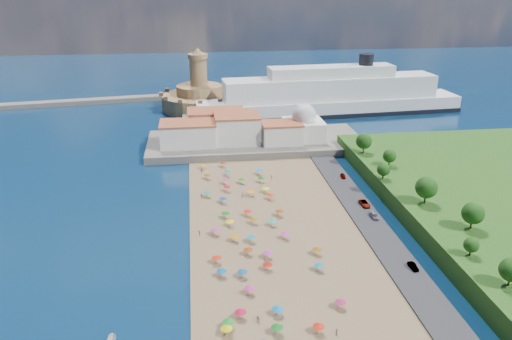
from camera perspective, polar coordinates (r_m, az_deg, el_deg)
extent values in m
plane|color=#071938|center=(143.48, -0.32, -6.68)|extent=(700.00, 700.00, 0.00)
cube|color=#59544C|center=(210.85, -0.04, 3.16)|extent=(90.00, 36.00, 3.00)
cube|color=#59544C|center=(242.89, -6.27, 5.44)|extent=(18.00, 70.00, 2.40)
cube|color=#59544C|center=(301.64, -25.58, 6.64)|extent=(199.03, 34.77, 2.60)
cube|color=silver|center=(203.71, -7.75, 4.07)|extent=(22.00, 14.00, 9.00)
cube|color=silver|center=(206.04, -2.19, 4.75)|extent=(18.00, 16.00, 11.00)
cube|color=silver|center=(204.99, 2.95, 4.21)|extent=(16.00, 12.00, 8.00)
cube|color=silver|center=(217.16, -4.59, 5.44)|extent=(24.00, 14.00, 10.00)
cube|color=silver|center=(210.68, 5.45, 4.62)|extent=(16.00, 16.00, 8.00)
sphere|color=silver|center=(209.03, 5.51, 6.19)|extent=(10.00, 10.00, 10.00)
cylinder|color=silver|center=(208.07, 5.54, 7.20)|extent=(1.20, 1.20, 1.60)
cylinder|color=#A37951|center=(271.20, -6.46, 7.74)|extent=(40.00, 40.00, 8.00)
cylinder|color=#A37951|center=(269.75, -6.52, 9.08)|extent=(24.00, 24.00, 5.00)
cylinder|color=#A37951|center=(267.90, -6.60, 11.06)|extent=(9.00, 9.00, 14.00)
cylinder|color=#A37951|center=(266.56, -6.68, 12.80)|extent=(10.40, 10.40, 2.40)
cone|color=#A37951|center=(266.17, -6.71, 13.37)|extent=(6.00, 6.00, 3.00)
cube|color=black|center=(263.69, 8.36, 6.60)|extent=(139.42, 30.10, 2.22)
cube|color=white|center=(262.95, 8.40, 7.24)|extent=(138.40, 29.64, 8.24)
cube|color=white|center=(260.79, 8.51, 9.28)|extent=(110.74, 24.07, 10.99)
cube|color=white|center=(259.21, 8.61, 11.06)|extent=(64.82, 17.24, 5.49)
cylinder|color=black|center=(265.01, 12.50, 12.24)|extent=(7.32, 7.32, 5.49)
cylinder|color=gray|center=(179.60, 0.37, -0.25)|extent=(0.07, 0.07, 2.00)
cone|color=#0E75BB|center=(179.27, 0.37, 0.02)|extent=(2.50, 2.50, 0.60)
cylinder|color=gray|center=(160.01, 1.68, -3.08)|extent=(0.07, 0.07, 2.00)
cone|color=red|center=(159.64, 1.68, -2.79)|extent=(2.50, 2.50, 0.60)
cylinder|color=gray|center=(121.61, -3.96, -11.70)|extent=(0.07, 0.07, 2.00)
cone|color=#0B5394|center=(121.12, -3.97, -11.35)|extent=(2.50, 2.50, 0.60)
cylinder|color=gray|center=(137.30, 3.35, -7.52)|extent=(0.07, 0.07, 2.00)
cone|color=#BD289E|center=(136.86, 3.35, -7.19)|extent=(2.50, 2.50, 0.60)
cylinder|color=gray|center=(164.88, 1.11, -2.30)|extent=(0.07, 0.07, 2.00)
cone|color=#E4F00D|center=(164.52, 1.11, -2.02)|extent=(2.50, 2.50, 0.60)
cylinder|color=gray|center=(106.43, -3.17, -17.19)|extent=(0.07, 0.07, 2.00)
cone|color=#178223|center=(105.87, -3.18, -16.81)|extent=(2.50, 2.50, 0.60)
cylinder|color=gray|center=(105.07, 2.43, -17.77)|extent=(0.07, 0.07, 2.00)
cone|color=#12651B|center=(104.50, 2.44, -17.39)|extent=(2.50, 2.50, 0.60)
cylinder|color=gray|center=(179.11, -3.25, -0.35)|extent=(0.07, 0.07, 2.00)
cone|color=#0D6F78|center=(178.78, -3.26, -0.08)|extent=(2.50, 2.50, 0.60)
cylinder|color=gray|center=(157.85, -3.78, -3.48)|extent=(0.07, 0.07, 2.00)
cone|color=navy|center=(157.47, -3.78, -3.18)|extent=(2.50, 2.50, 0.60)
cylinder|color=gray|center=(176.33, -5.60, -0.78)|extent=(0.07, 0.07, 2.00)
cone|color=#7D4A0B|center=(176.00, -5.61, -0.51)|extent=(2.50, 2.50, 0.60)
cylinder|color=gray|center=(115.60, -0.73, -13.61)|extent=(0.07, 0.07, 2.00)
cone|color=#C2297F|center=(115.08, -0.73, -13.25)|extent=(2.50, 2.50, 0.60)
cylinder|color=gray|center=(124.48, 7.21, -10.98)|extent=(0.07, 0.07, 2.00)
cone|color=#107196|center=(124.00, 7.23, -10.63)|extent=(2.50, 2.50, 0.60)
cylinder|color=gray|center=(143.85, 1.87, -6.05)|extent=(0.07, 0.07, 2.00)
cone|color=#119C96|center=(143.44, 1.87, -5.74)|extent=(2.50, 2.50, 0.60)
cylinder|color=gray|center=(123.80, 1.32, -10.99)|extent=(0.07, 0.07, 2.00)
cone|color=#AA1A0D|center=(123.32, 1.32, -10.64)|extent=(2.50, 2.50, 0.60)
cylinder|color=gray|center=(121.16, -1.56, -11.79)|extent=(0.07, 0.07, 2.00)
cone|color=#0E4E81|center=(120.67, -1.57, -11.44)|extent=(2.50, 2.50, 0.60)
cylinder|color=gray|center=(135.95, -2.50, -7.81)|extent=(0.07, 0.07, 2.00)
cone|color=#CB7C09|center=(135.52, -2.50, -7.48)|extent=(2.50, 2.50, 0.60)
cylinder|color=gray|center=(130.88, 6.98, -9.22)|extent=(0.07, 0.07, 2.00)
cone|color=#97500D|center=(130.43, 7.00, -8.88)|extent=(2.50, 2.50, 0.60)
cylinder|color=gray|center=(149.37, -0.97, -4.95)|extent=(0.07, 0.07, 2.00)
cone|color=red|center=(148.97, -0.97, -4.64)|extent=(2.50, 2.50, 0.60)
cylinder|color=gray|center=(128.60, 1.33, -9.64)|extent=(0.07, 0.07, 2.00)
cone|color=#B827AA|center=(128.14, 1.34, -9.30)|extent=(2.50, 2.50, 0.60)
cylinder|color=gray|center=(109.67, 2.49, -15.84)|extent=(0.07, 0.07, 2.00)
cone|color=#0D68AB|center=(109.13, 2.50, -15.46)|extent=(2.50, 2.50, 0.60)
cylinder|color=gray|center=(139.31, -4.71, -7.10)|extent=(0.07, 0.07, 2.00)
cone|color=#B9277F|center=(138.88, -4.72, -6.77)|extent=(2.50, 2.50, 0.60)
cylinder|color=gray|center=(172.07, -1.65, -1.26)|extent=(0.07, 0.07, 2.00)
cone|color=#297B15|center=(171.72, -1.66, -0.98)|extent=(2.50, 2.50, 0.60)
cylinder|color=gray|center=(172.82, 0.58, -1.15)|extent=(0.07, 0.07, 2.00)
cone|color=#1D6411|center=(172.47, 0.58, -0.87)|extent=(2.50, 2.50, 0.60)
cylinder|color=gray|center=(108.80, -1.77, -16.18)|extent=(0.07, 0.07, 2.00)
cone|color=#AD0D30|center=(108.25, -1.78, -15.80)|extent=(2.50, 2.50, 0.60)
cylinder|color=gray|center=(171.90, -3.53, -1.32)|extent=(0.07, 0.07, 2.00)
cone|color=#C02975|center=(171.55, -3.54, -1.04)|extent=(2.50, 2.50, 0.60)
cylinder|color=gray|center=(186.05, -6.13, 0.41)|extent=(0.07, 0.07, 2.00)
cone|color=orange|center=(185.73, -6.14, 0.67)|extent=(2.50, 2.50, 0.60)
cylinder|color=gray|center=(187.14, -3.78, 0.62)|extent=(0.07, 0.07, 2.00)
cone|color=#9D260E|center=(186.83, -3.78, 0.88)|extent=(2.50, 2.50, 0.60)
cylinder|color=gray|center=(135.50, -0.57, -7.90)|extent=(0.07, 0.07, 2.00)
cone|color=#117C9C|center=(135.06, -0.57, -7.56)|extent=(2.50, 2.50, 0.60)
cylinder|color=gray|center=(144.79, -0.27, -5.85)|extent=(0.07, 0.07, 2.00)
cone|color=#84650C|center=(144.38, -0.27, -5.53)|extent=(2.50, 2.50, 0.60)
cylinder|color=gray|center=(112.94, 9.60, -14.91)|extent=(0.07, 0.07, 2.00)
cone|color=#98204D|center=(112.41, 9.63, -14.54)|extent=(2.50, 2.50, 0.60)
cylinder|color=gray|center=(149.42, 2.67, -4.96)|extent=(0.07, 0.07, 2.00)
cone|color=#843A0C|center=(149.02, 2.68, -4.65)|extent=(2.50, 2.50, 0.60)
cylinder|color=gray|center=(126.79, -4.51, -10.21)|extent=(0.07, 0.07, 2.00)
cone|color=red|center=(126.32, -4.53, -9.86)|extent=(2.50, 2.50, 0.60)
cylinder|color=gray|center=(166.20, -3.31, -2.14)|extent=(0.07, 0.07, 2.00)
cone|color=red|center=(165.84, -3.32, -1.85)|extent=(2.50, 2.50, 0.60)
cylinder|color=gray|center=(162.53, -0.62, -2.67)|extent=(0.07, 0.07, 2.00)
cone|color=orange|center=(162.17, -0.62, -2.38)|extent=(2.50, 2.50, 0.60)
cylinder|color=gray|center=(143.72, -3.01, -6.10)|extent=(0.07, 0.07, 2.00)
cone|color=yellow|center=(143.31, -3.01, -5.78)|extent=(2.50, 2.50, 0.60)
cylinder|color=gray|center=(104.83, -3.38, -17.90)|extent=(0.07, 0.07, 2.00)
cone|color=#CEBA0B|center=(104.26, -3.39, -17.52)|extent=(2.50, 2.50, 0.60)
cylinder|color=gray|center=(148.37, -3.49, -5.18)|extent=(0.07, 0.07, 2.00)
cone|color=#186B13|center=(147.97, -3.50, -4.87)|extent=(2.50, 2.50, 0.60)
cylinder|color=gray|center=(162.53, -5.61, -2.78)|extent=(0.07, 0.07, 2.00)
cone|color=#0E867C|center=(162.16, -5.62, -2.49)|extent=(2.50, 2.50, 0.60)
cylinder|color=gray|center=(129.78, -0.92, -9.33)|extent=(0.07, 0.07, 2.00)
cone|color=#95340D|center=(129.32, -0.92, -8.99)|extent=(2.50, 2.50, 0.60)
cylinder|color=gray|center=(105.90, 7.15, -17.58)|extent=(0.07, 0.07, 2.00)
cone|color=red|center=(105.33, 7.18, -17.20)|extent=(2.50, 2.50, 0.60)
imported|color=tan|center=(182.45, -6.24, -0.05)|extent=(1.12, 0.51, 1.88)
imported|color=tan|center=(161.74, -1.54, -2.88)|extent=(0.78, 0.62, 1.57)
imported|color=tan|center=(139.75, -6.51, -7.15)|extent=(0.82, 0.94, 1.65)
imported|color=tan|center=(162.46, -6.20, -2.87)|extent=(1.16, 1.25, 1.69)
imported|color=tan|center=(175.59, 1.78, -0.81)|extent=(1.38, 1.12, 1.86)
imported|color=tan|center=(107.97, 0.22, -16.61)|extent=(1.39, 1.48, 1.67)
imported|color=tan|center=(127.83, 1.04, -9.89)|extent=(0.88, 1.07, 1.87)
imported|color=tan|center=(151.84, 2.89, -4.56)|extent=(0.73, 0.58, 1.76)
imported|color=tan|center=(106.04, 9.21, -17.77)|extent=(0.93, 1.02, 1.67)
imported|color=gray|center=(151.60, 13.34, -5.11)|extent=(2.14, 4.67, 1.32)
imported|color=gray|center=(129.59, 17.50, -10.45)|extent=(1.58, 3.91, 1.26)
imported|color=gray|center=(178.83, 9.92, -0.65)|extent=(2.02, 3.94, 1.28)
imported|color=gray|center=(158.71, 12.30, -3.74)|extent=(2.65, 5.31, 1.45)
cylinder|color=#382314|center=(120.54, 26.96, -11.15)|extent=(0.50, 0.50, 2.82)
sphere|color=#14380F|center=(119.30, 27.16, -10.11)|extent=(5.07, 5.07, 5.07)
cylinder|color=#382314|center=(128.78, 23.28, -8.57)|extent=(0.50, 0.50, 2.02)
sphere|color=#14380F|center=(127.93, 23.40, -7.86)|extent=(3.64, 3.64, 3.64)
cylinder|color=#382314|center=(141.34, 23.39, -5.60)|extent=(0.50, 0.50, 3.22)
sphere|color=#14380F|center=(140.13, 23.57, -4.54)|extent=(5.80, 5.80, 5.80)
cylinder|color=#382314|center=(151.82, 18.76, -3.00)|extent=(0.50, 0.50, 3.53)
sphere|color=#14380F|center=(150.60, 18.90, -1.90)|extent=(6.35, 6.35, 6.35)
cylinder|color=#382314|center=(165.94, 14.31, -0.62)|extent=(0.50, 0.50, 2.36)
sphere|color=#14380F|center=(165.17, 14.37, 0.06)|extent=(4.25, 4.25, 4.25)
cylinder|color=#382314|center=(177.89, 14.95, 0.86)|extent=(0.50, 0.50, 2.58)
sphere|color=#14380F|center=(177.12, 15.02, 1.56)|extent=(4.64, 4.64, 4.64)
cylinder|color=#382314|center=(188.68, 12.18, 2.40)|extent=(0.50, 0.50, 3.28)
sphere|color=#14380F|center=(187.76, 12.24, 3.25)|extent=(5.90, 5.90, 5.90)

